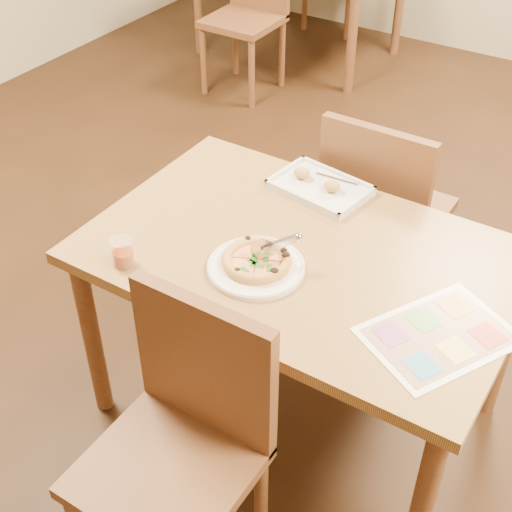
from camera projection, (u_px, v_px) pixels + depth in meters
The scene contains 10 objects.
room at pixel (313, 51), 1.76m from camera, with size 7.00×7.00×7.00m.
dining_table at pixel (302, 272), 2.21m from camera, with size 1.30×0.85×0.72m.
chair_near at pixel (186, 418), 1.85m from camera, with size 0.42×0.42×0.47m.
chair_far at pixel (381, 199), 2.64m from camera, with size 0.42×0.42×0.47m.
plate at pixel (256, 267), 2.08m from camera, with size 0.29×0.29×0.02m, color silver.
pizza at pixel (257, 260), 2.07m from camera, with size 0.21×0.21×0.03m.
pizza_cutter at pixel (275, 245), 2.04m from camera, with size 0.12×0.09×0.08m.
appetizer_tray at pixel (319, 187), 2.40m from camera, with size 0.34×0.26×0.06m.
glass_tumbler at pixel (123, 254), 2.08m from camera, with size 0.07×0.07×0.09m.
menu at pixel (439, 335), 1.87m from camera, with size 0.27×0.38×0.01m, color white.
Camera 1 is at (0.79, -1.50, 2.05)m, focal length 50.00 mm.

